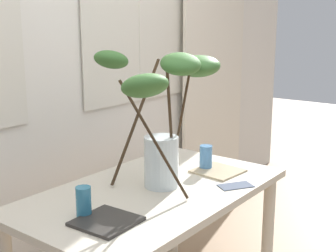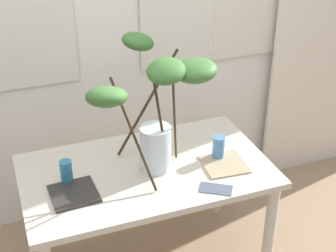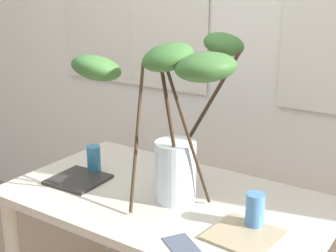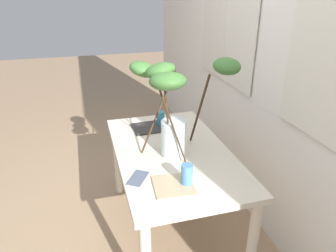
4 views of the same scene
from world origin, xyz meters
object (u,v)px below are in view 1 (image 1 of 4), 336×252
drinking_glass_blue_right (206,157)px  plate_square_left (106,221)px  vase_with_branches (162,107)px  drinking_glass_blue_left (84,202)px  dining_table (153,208)px  plate_square_right (218,171)px

drinking_glass_blue_right → plate_square_left: bearing=-175.9°
vase_with_branches → drinking_glass_blue_left: (-0.48, 0.04, -0.34)m
dining_table → vase_with_branches: (0.05, -0.02, 0.50)m
drinking_glass_blue_right → plate_square_left: drinking_glass_blue_right is taller
drinking_glass_blue_right → plate_square_right: drinking_glass_blue_right is taller
plate_square_left → dining_table: bearing=12.9°
dining_table → drinking_glass_blue_right: size_ratio=10.14×
vase_with_branches → drinking_glass_blue_right: bearing=-2.7°
vase_with_branches → drinking_glass_blue_left: 0.59m
vase_with_branches → drinking_glass_blue_right: size_ratio=5.58×
drinking_glass_blue_left → drinking_glass_blue_right: drinking_glass_blue_right is taller
vase_with_branches → plate_square_right: 0.55m
plate_square_left → vase_with_branches: bearing=9.3°
dining_table → plate_square_left: plate_square_left is taller
plate_square_right → drinking_glass_blue_left: bearing=170.5°
dining_table → vase_with_branches: size_ratio=1.82×
plate_square_left → plate_square_right: size_ratio=0.99×
dining_table → vase_with_branches: 0.51m
drinking_glass_blue_left → plate_square_right: 0.86m
dining_table → drinking_glass_blue_left: drinking_glass_blue_left is taller
dining_table → drinking_glass_blue_right: 0.45m
dining_table → drinking_glass_blue_left: size_ratio=10.39×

